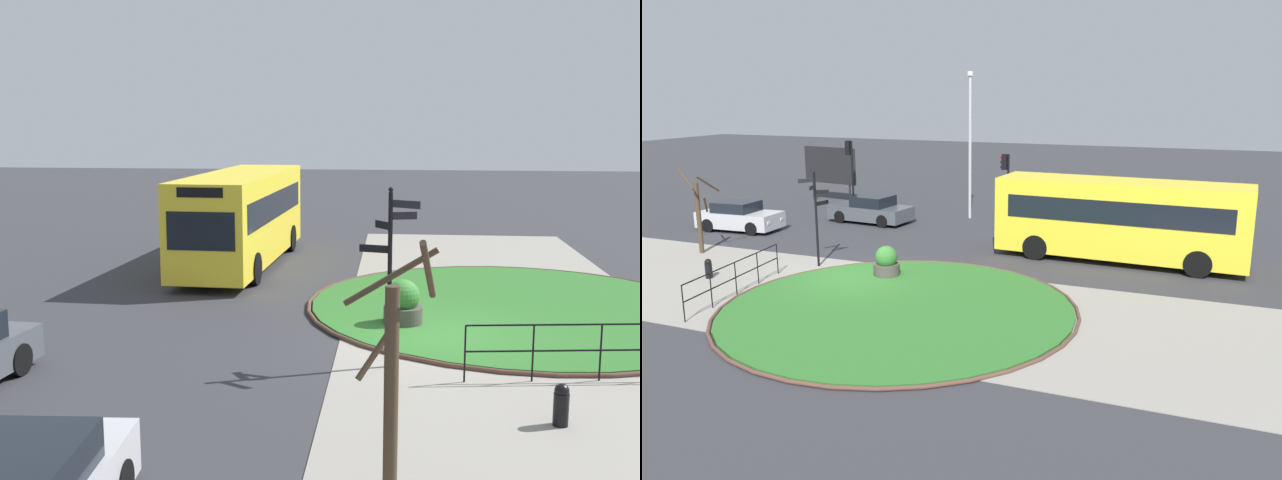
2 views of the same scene
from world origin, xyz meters
TOP-DOWN VIEW (x-y plane):
  - ground at (0.00, 0.00)m, footprint 120.00×120.00m
  - sidewalk_paving at (0.00, -1.95)m, footprint 32.00×8.09m
  - grass_island at (3.01, -2.31)m, footprint 10.77×10.77m
  - grass_kerb_ring at (3.01, -2.31)m, footprint 11.08×11.08m
  - signpost_directional at (-2.14, 0.96)m, footprint 0.75×1.19m
  - bollard_foreground at (-4.87, -1.86)m, footprint 0.25×0.25m
  - railing_grass_edge at (-2.58, -3.06)m, footprint 0.73×5.20m
  - bus_yellow at (8.36, 6.12)m, footprint 9.66×2.81m
  - planter_near_signpost at (0.98, 0.66)m, footprint 0.94×0.94m
  - street_tree_bare at (-7.78, 0.87)m, footprint 1.21×1.25m

SIDE VIEW (x-z plane):
  - ground at x=0.00m, z-range 0.00..0.00m
  - sidewalk_paving at x=0.00m, z-range 0.00..0.02m
  - grass_island at x=3.01m, z-range 0.00..0.10m
  - grass_kerb_ring at x=3.01m, z-range 0.00..0.11m
  - bollard_foreground at x=-4.87m, z-range 0.01..0.74m
  - planter_near_signpost at x=0.98m, z-range -0.06..1.11m
  - railing_grass_edge at x=-2.58m, z-range 0.17..1.31m
  - bus_yellow at x=8.36m, z-range 0.12..3.31m
  - street_tree_bare at x=-7.78m, z-range -0.07..3.53m
  - signpost_directional at x=-2.14m, z-range 0.32..3.98m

